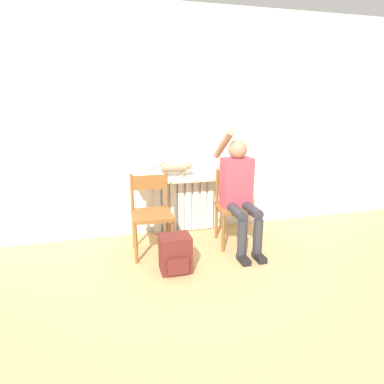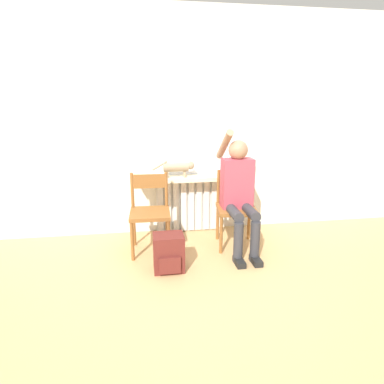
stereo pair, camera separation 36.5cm
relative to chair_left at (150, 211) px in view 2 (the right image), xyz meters
The scene contains 10 objects.
ground_plane 0.92m from the chair_left, 52.55° to the right, with size 12.00×12.00×0.00m, color tan.
wall_with_window 1.17m from the chair_left, 50.71° to the left, with size 7.00×0.06×2.70m.
radiator 0.72m from the chair_left, 46.72° to the left, with size 0.79×0.08×0.69m.
windowsill 0.70m from the chair_left, 41.83° to the left, with size 1.28×0.26×0.05m.
window_glass 1.05m from the chair_left, 49.00° to the left, with size 1.23×0.01×0.94m.
chair_left is the anchor object (origin of this frame).
chair_right 0.98m from the chair_left, ahead, with size 0.48×0.48×0.87m.
person 1.01m from the chair_left, ahead, with size 0.36×0.96×1.35m.
cat 0.68m from the chair_left, 47.47° to the left, with size 0.52×0.10×0.21m.
backpack 0.58m from the chair_left, 71.66° to the right, with size 0.30×0.26×0.37m.
Camera 2 is at (-0.55, -2.74, 1.60)m, focal length 30.00 mm.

